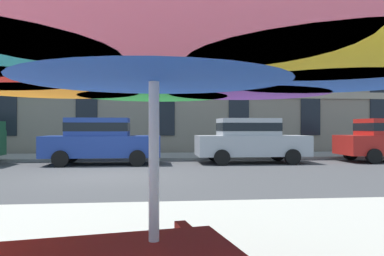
% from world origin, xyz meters
% --- Properties ---
extents(ground_plane, '(120.00, 120.00, 0.00)m').
position_xyz_m(ground_plane, '(0.00, 0.00, 0.00)').
color(ground_plane, '#424244').
extents(sidewalk_far, '(56.00, 3.60, 0.12)m').
position_xyz_m(sidewalk_far, '(0.00, 6.80, 0.06)').
color(sidewalk_far, gray).
rests_on(sidewalk_far, ground).
extents(apartment_building, '(40.21, 12.08, 19.20)m').
position_xyz_m(apartment_building, '(-0.00, 14.99, 9.60)').
color(apartment_building, gray).
rests_on(apartment_building, ground).
extents(sedan_blue, '(4.40, 1.98, 1.78)m').
position_xyz_m(sedan_blue, '(-0.58, 3.70, 0.95)').
color(sedan_blue, navy).
rests_on(sedan_blue, ground).
extents(sedan_silver, '(4.40, 1.98, 1.78)m').
position_xyz_m(sedan_silver, '(5.28, 3.70, 0.95)').
color(sedan_silver, '#A8AAB2').
rests_on(sedan_silver, ground).
extents(patio_umbrella, '(3.29, 3.29, 2.20)m').
position_xyz_m(patio_umbrella, '(1.40, -9.00, 1.90)').
color(patio_umbrella, silver).
rests_on(patio_umbrella, ground).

